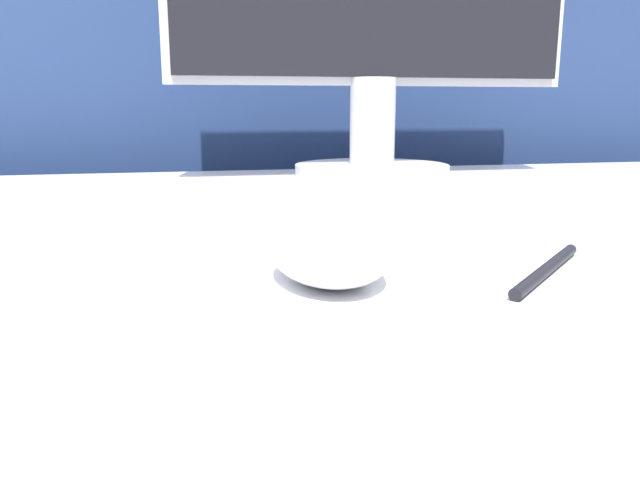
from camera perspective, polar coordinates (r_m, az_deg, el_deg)
partition_panel at (r=1.24m, az=-7.93°, el=-1.20°), size 5.00×0.03×1.08m
computer_mouse_near at (r=0.40m, az=1.03°, el=-1.25°), size 0.07×0.11×0.03m
keyboard at (r=0.59m, az=-12.63°, el=2.44°), size 0.43×0.15×0.02m
pen at (r=0.44m, az=20.02°, el=-2.52°), size 0.10×0.10×0.01m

